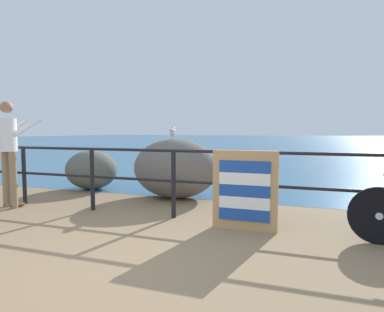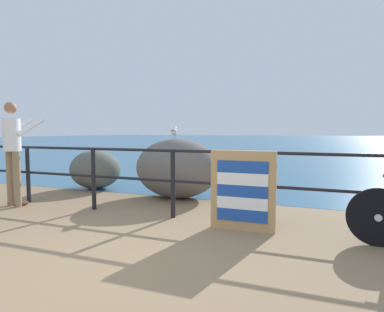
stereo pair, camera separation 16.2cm
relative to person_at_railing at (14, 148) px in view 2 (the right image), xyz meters
The scene contains 8 objects.
ground_plane 18.60m from the person_at_railing, 81.18° to the left, with size 120.00×120.00×0.10m, color #846B4C.
sea_surface 46.72m from the person_at_railing, 86.50° to the left, with size 120.00×90.00×0.01m, color #285B7F.
promenade_railing 2.88m from the person_at_railing, ahead, with size 8.62×0.07×1.02m.
person_at_railing is the anchor object (origin of this frame).
folded_deckchair_stack 3.98m from the person_at_railing, ahead, with size 0.84×0.10×1.04m.
breakwater_boulder_main 2.87m from the person_at_railing, 34.77° to the left, with size 1.65×1.23×1.14m.
breakwater_boulder_left 1.99m from the person_at_railing, 83.43° to the left, with size 1.16×1.02×0.86m.
seagull 2.80m from the person_at_railing, 33.66° to the left, with size 0.19×0.34×0.23m.
Camera 2 is at (1.95, -2.41, 1.29)m, focal length 30.21 mm.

